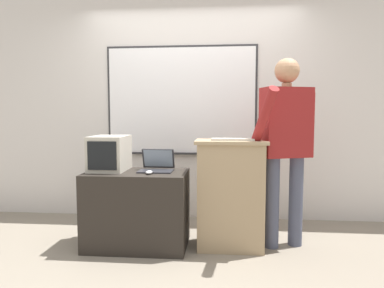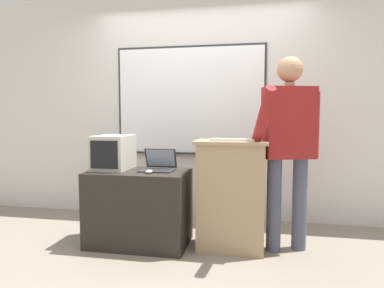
{
  "view_description": "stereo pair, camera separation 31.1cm",
  "coord_description": "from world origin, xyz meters",
  "px_view_note": "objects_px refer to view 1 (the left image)",
  "views": [
    {
      "loc": [
        0.36,
        -2.74,
        1.24
      ],
      "look_at": [
        0.08,
        0.34,
        0.98
      ],
      "focal_mm": 32.0,
      "sensor_mm": 36.0,
      "label": 1
    },
    {
      "loc": [
        0.66,
        -2.7,
        1.24
      ],
      "look_at": [
        0.08,
        0.34,
        0.98
      ],
      "focal_mm": 32.0,
      "sensor_mm": 36.0,
      "label": 2
    }
  ],
  "objects_px": {
    "lectern_podium": "(230,194)",
    "computer_mouse_by_laptop": "(149,172)",
    "laptop": "(157,164)",
    "person_presenter": "(286,138)",
    "wireless_keyboard": "(233,139)",
    "side_desk": "(137,209)",
    "crt_monitor": "(110,153)"
  },
  "relations": [
    {
      "from": "side_desk",
      "to": "wireless_keyboard",
      "type": "distance_m",
      "value": 1.11
    },
    {
      "from": "lectern_podium",
      "to": "person_presenter",
      "type": "height_order",
      "value": "person_presenter"
    },
    {
      "from": "wireless_keyboard",
      "to": "computer_mouse_by_laptop",
      "type": "distance_m",
      "value": 0.81
    },
    {
      "from": "lectern_podium",
      "to": "wireless_keyboard",
      "type": "height_order",
      "value": "wireless_keyboard"
    },
    {
      "from": "computer_mouse_by_laptop",
      "to": "crt_monitor",
      "type": "relative_size",
      "value": 0.24
    },
    {
      "from": "side_desk",
      "to": "laptop",
      "type": "distance_m",
      "value": 0.46
    },
    {
      "from": "side_desk",
      "to": "laptop",
      "type": "relative_size",
      "value": 2.96
    },
    {
      "from": "person_presenter",
      "to": "crt_monitor",
      "type": "bearing_deg",
      "value": 163.51
    },
    {
      "from": "person_presenter",
      "to": "laptop",
      "type": "distance_m",
      "value": 1.23
    },
    {
      "from": "person_presenter",
      "to": "laptop",
      "type": "relative_size",
      "value": 5.55
    },
    {
      "from": "side_desk",
      "to": "computer_mouse_by_laptop",
      "type": "height_order",
      "value": "computer_mouse_by_laptop"
    },
    {
      "from": "wireless_keyboard",
      "to": "computer_mouse_by_laptop",
      "type": "relative_size",
      "value": 3.84
    },
    {
      "from": "laptop",
      "to": "wireless_keyboard",
      "type": "bearing_deg",
      "value": -6.45
    },
    {
      "from": "person_presenter",
      "to": "crt_monitor",
      "type": "height_order",
      "value": "person_presenter"
    },
    {
      "from": "laptop",
      "to": "crt_monitor",
      "type": "relative_size",
      "value": 0.75
    },
    {
      "from": "lectern_podium",
      "to": "computer_mouse_by_laptop",
      "type": "height_order",
      "value": "lectern_podium"
    },
    {
      "from": "lectern_podium",
      "to": "laptop",
      "type": "height_order",
      "value": "lectern_podium"
    },
    {
      "from": "laptop",
      "to": "side_desk",
      "type": "bearing_deg",
      "value": -155.53
    },
    {
      "from": "computer_mouse_by_laptop",
      "to": "crt_monitor",
      "type": "height_order",
      "value": "crt_monitor"
    },
    {
      "from": "laptop",
      "to": "computer_mouse_by_laptop",
      "type": "distance_m",
      "value": 0.21
    },
    {
      "from": "crt_monitor",
      "to": "person_presenter",
      "type": "bearing_deg",
      "value": 2.08
    },
    {
      "from": "person_presenter",
      "to": "wireless_keyboard",
      "type": "distance_m",
      "value": 0.5
    },
    {
      "from": "laptop",
      "to": "wireless_keyboard",
      "type": "xyz_separation_m",
      "value": [
        0.71,
        -0.08,
        0.25
      ]
    },
    {
      "from": "lectern_podium",
      "to": "crt_monitor",
      "type": "relative_size",
      "value": 2.4
    },
    {
      "from": "lectern_podium",
      "to": "person_presenter",
      "type": "xyz_separation_m",
      "value": [
        0.5,
        0.06,
        0.52
      ]
    },
    {
      "from": "person_presenter",
      "to": "laptop",
      "type": "bearing_deg",
      "value": 162.89
    },
    {
      "from": "lectern_podium",
      "to": "computer_mouse_by_laptop",
      "type": "bearing_deg",
      "value": -166.35
    },
    {
      "from": "computer_mouse_by_laptop",
      "to": "person_presenter",
      "type": "bearing_deg",
      "value": 10.86
    },
    {
      "from": "side_desk",
      "to": "person_presenter",
      "type": "distance_m",
      "value": 1.54
    },
    {
      "from": "person_presenter",
      "to": "wireless_keyboard",
      "type": "height_order",
      "value": "person_presenter"
    },
    {
      "from": "person_presenter",
      "to": "computer_mouse_by_laptop",
      "type": "bearing_deg",
      "value": 172.3
    },
    {
      "from": "side_desk",
      "to": "person_presenter",
      "type": "bearing_deg",
      "value": 4.58
    }
  ]
}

